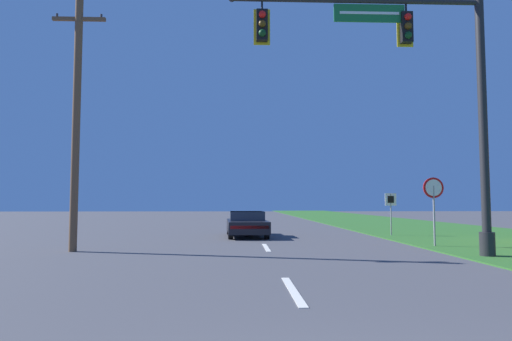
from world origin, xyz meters
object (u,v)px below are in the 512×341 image
(utility_pole_near, at_px, (76,116))
(car_ahead, at_px, (247,224))
(route_sign_post, at_px, (391,204))
(stop_sign, at_px, (434,196))
(signal_mast, at_px, (425,84))

(utility_pole_near, bearing_deg, car_ahead, 47.55)
(route_sign_post, distance_m, utility_pole_near, 14.77)
(stop_sign, height_order, route_sign_post, stop_sign)
(utility_pole_near, bearing_deg, route_sign_post, 26.75)
(signal_mast, xyz_separation_m, utility_pole_near, (-11.13, 2.07, -0.64))
(signal_mast, height_order, stop_sign, signal_mast)
(car_ahead, relative_size, route_sign_post, 2.25)
(car_ahead, height_order, route_sign_post, route_sign_post)
(signal_mast, xyz_separation_m, car_ahead, (-5.24, 8.51, -4.60))
(car_ahead, relative_size, utility_pole_near, 0.52)
(stop_sign, xyz_separation_m, route_sign_post, (0.25, 5.48, -0.34))
(signal_mast, distance_m, utility_pole_near, 11.34)
(signal_mast, relative_size, route_sign_post, 4.25)
(stop_sign, bearing_deg, signal_mast, -116.21)
(car_ahead, bearing_deg, route_sign_post, 0.56)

